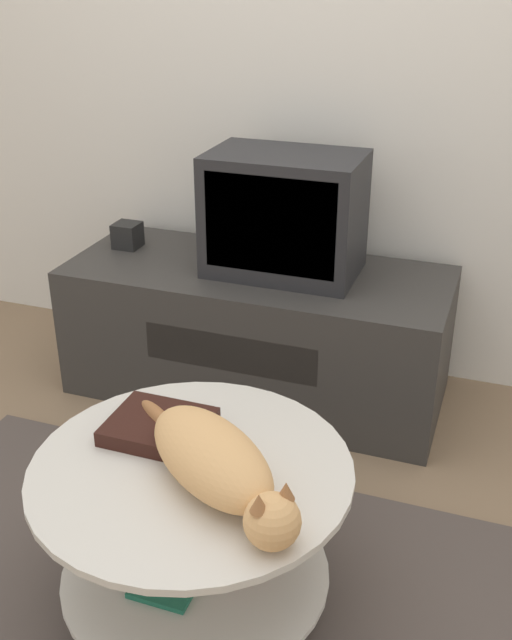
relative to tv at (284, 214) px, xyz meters
The scene contains 9 objects.
ground_plane 1.25m from the tv, 87.59° to the right, with size 12.00×12.00×0.00m, color #7F664C.
wall_back 0.70m from the tv, 82.83° to the left, with size 8.00×0.05×2.60m.
rug 1.24m from the tv, 87.59° to the right, with size 1.80×1.03×0.02m.
tv_stand 0.46m from the tv, 168.31° to the right, with size 1.36×0.56×0.49m.
tv is the anchor object (origin of this frame).
speaker 0.65m from the tv, behind, with size 0.09×0.09×0.09m.
coffee_table 1.15m from the tv, 83.32° to the right, with size 0.75×0.75×0.42m.
dvd_box 1.01m from the tv, 90.07° to the right, with size 0.24×0.20×0.04m.
cat 1.16m from the tv, 79.35° to the right, with size 0.53×0.41×0.14m.
Camera 1 is at (0.69, -1.29, 1.49)m, focal length 42.00 mm.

